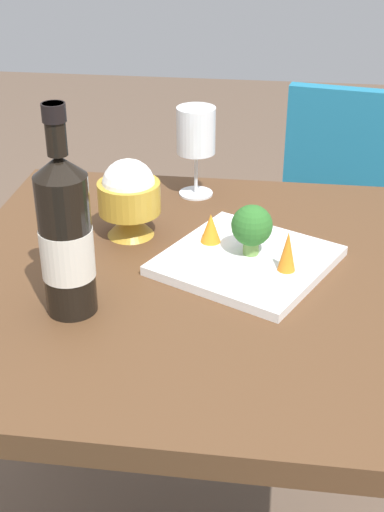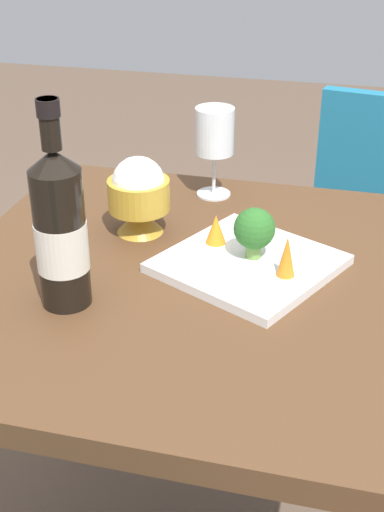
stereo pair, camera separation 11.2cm
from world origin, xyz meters
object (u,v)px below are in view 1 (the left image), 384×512
object	(u,v)px
serving_plate	(247,261)
carrot_garnish_left	(287,252)
wine_glass	(196,133)
broccoli_floret	(252,227)
chair_by_wall	(362,202)
carrot_garnish_right	(211,228)
wine_bottle	(66,236)
rice_bowl	(129,197)

from	to	relation	value
serving_plate	carrot_garnish_left	size ratio (longest dim) A/B	4.92
wine_glass	broccoli_floret	world-z (taller)	wine_glass
chair_by_wall	wine_glass	size ratio (longest dim) A/B	4.75
broccoli_floret	carrot_garnish_right	size ratio (longest dim) A/B	1.67
broccoli_floret	carrot_garnish_left	bearing A→B (deg)	139.36
wine_bottle	carrot_garnish_right	xyz separation A→B (m)	(-0.18, -0.21, -0.08)
serving_plate	carrot_garnish_left	world-z (taller)	carrot_garnish_left
wine_glass	serving_plate	xyz separation A→B (m)	(-0.12, 0.28, -0.12)
serving_plate	broccoli_floret	xyz separation A→B (m)	(-0.01, -0.01, 0.06)
wine_bottle	rice_bowl	size ratio (longest dim) A/B	2.21
wine_bottle	carrot_garnish_right	size ratio (longest dim) A/B	6.08
broccoli_floret	carrot_garnish_right	distance (m)	0.08
wine_bottle	broccoli_floret	bearing A→B (deg)	-144.78
wine_glass	carrot_garnish_right	bearing A→B (deg)	103.40
chair_by_wall	wine_bottle	world-z (taller)	wine_bottle
wine_glass	carrot_garnish_left	distance (m)	0.38
wine_glass	serving_plate	bearing A→B (deg)	113.48
wine_bottle	serving_plate	size ratio (longest dim) A/B	0.93
chair_by_wall	rice_bowl	world-z (taller)	rice_bowl
chair_by_wall	broccoli_floret	bearing A→B (deg)	-100.20
chair_by_wall	carrot_garnish_right	xyz separation A→B (m)	(0.33, 0.68, 0.24)
wine_bottle	broccoli_floret	world-z (taller)	wine_bottle
wine_glass	broccoli_floret	distance (m)	0.30
wine_glass	serving_plate	world-z (taller)	wine_glass
rice_bowl	carrot_garnish_right	xyz separation A→B (m)	(-0.15, 0.04, -0.03)
carrot_garnish_left	carrot_garnish_right	distance (m)	0.16
chair_by_wall	carrot_garnish_left	distance (m)	0.83
wine_bottle	broccoli_floret	xyz separation A→B (m)	(-0.25, -0.18, -0.06)
wine_glass	broccoli_floret	bearing A→B (deg)	115.36
serving_plate	carrot_garnish_right	xyz separation A→B (m)	(0.07, -0.04, 0.03)
rice_bowl	serving_plate	size ratio (longest dim) A/B	0.42
broccoli_floret	carrot_garnish_left	distance (m)	0.08
wine_glass	carrot_garnish_right	world-z (taller)	wine_glass
rice_bowl	wine_bottle	bearing A→B (deg)	82.18
rice_bowl	carrot_garnish_left	bearing A→B (deg)	156.02
rice_bowl	serving_plate	xyz separation A→B (m)	(-0.21, 0.08, -0.07)
chair_by_wall	wine_bottle	xyz separation A→B (m)	(0.51, 0.90, 0.32)
wine_bottle	serving_plate	bearing A→B (deg)	-145.85
broccoli_floret	carrot_garnish_left	world-z (taller)	broccoli_floret
broccoli_floret	carrot_garnish_left	size ratio (longest dim) A/B	1.26
carrot_garnish_right	chair_by_wall	bearing A→B (deg)	-115.91
broccoli_floret	serving_plate	bearing A→B (deg)	62.14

